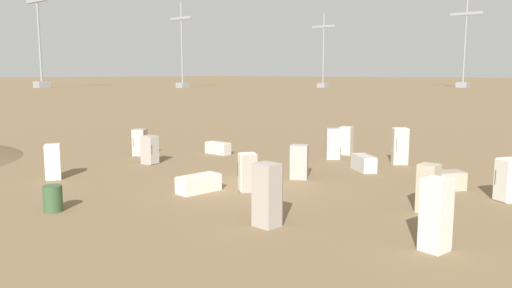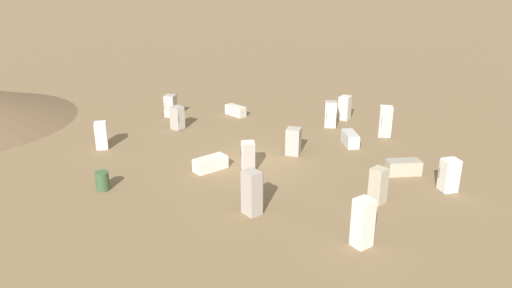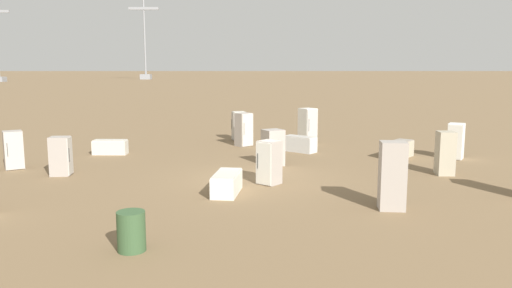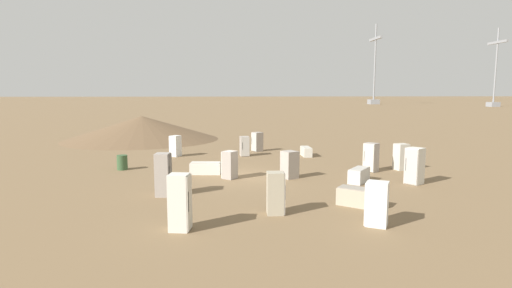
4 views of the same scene
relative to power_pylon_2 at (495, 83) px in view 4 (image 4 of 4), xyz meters
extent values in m
plane|color=brown|center=(102.75, -90.95, -7.94)|extent=(1000.00, 1000.00, 0.00)
cone|color=brown|center=(84.48, -99.40, -6.79)|extent=(14.81, 14.81, 2.30)
cube|color=gray|center=(0.00, 0.00, -7.18)|extent=(3.07, 3.07, 1.53)
cylinder|color=gray|center=(0.00, 0.00, 5.60)|extent=(0.51, 0.51, 24.01)
cube|color=gray|center=(0.00, 0.00, 13.01)|extent=(8.94, 0.77, 0.77)
cube|color=gray|center=(-33.53, -27.53, -6.99)|extent=(3.83, 3.83, 1.91)
cylinder|color=gray|center=(-33.53, -27.53, 8.96)|extent=(0.64, 0.64, 29.98)
cube|color=gray|center=(-33.53, -27.53, 18.21)|extent=(11.16, 0.96, 0.96)
cube|color=#B2A88E|center=(109.03, -86.69, -7.60)|extent=(1.59, 1.71, 0.69)
cube|color=gray|center=(109.03, -86.69, -7.23)|extent=(1.52, 1.64, 0.04)
cube|color=white|center=(95.36, -95.17, -7.20)|extent=(0.89, 0.86, 1.50)
cube|color=beige|center=(95.20, -95.44, -7.20)|extent=(0.59, 0.38, 1.44)
cylinder|color=#2D2D2D|center=(94.97, -95.34, -7.12)|extent=(0.02, 0.02, 0.52)
cube|color=white|center=(111.39, -86.92, -7.18)|extent=(0.88, 0.91, 1.53)
cube|color=silver|center=(111.21, -87.24, -7.18)|extent=(0.54, 0.33, 1.47)
cylinder|color=#2D2D2D|center=(111.01, -87.16, -7.10)|extent=(0.02, 0.02, 0.54)
cube|color=#A89E93|center=(106.56, -94.67, -6.99)|extent=(0.75, 0.66, 1.90)
cube|color=#56514C|center=(106.59, -94.36, -6.99)|extent=(0.67, 0.10, 1.82)
cylinder|color=#2D2D2D|center=(106.84, -94.35, -6.90)|extent=(0.02, 0.02, 0.67)
cube|color=#A89E93|center=(102.18, -83.42, -7.12)|extent=(0.94, 0.92, 1.65)
cube|color=beige|center=(102.39, -83.67, -7.12)|extent=(0.55, 0.47, 1.59)
cylinder|color=#2D2D2D|center=(102.22, -83.85, -7.03)|extent=(0.02, 0.02, 0.58)
cube|color=silver|center=(101.90, -92.92, -7.63)|extent=(0.93, 1.77, 0.62)
cube|color=beige|center=(101.90, -92.92, -7.30)|extent=(0.89, 1.70, 0.04)
cube|color=beige|center=(101.90, -81.45, -7.17)|extent=(0.78, 0.83, 1.55)
cube|color=#BCB7AD|center=(101.57, -81.53, -7.17)|extent=(0.19, 0.67, 1.49)
cylinder|color=#2D2D2D|center=(101.48, -81.30, -7.09)|extent=(0.02, 0.02, 0.54)
cube|color=#A89E93|center=(95.68, -90.25, -7.23)|extent=(0.72, 0.68, 1.42)
cube|color=#BCB7AD|center=(96.03, -90.21, -7.23)|extent=(0.10, 0.59, 1.36)
cylinder|color=#2D2D2D|center=(96.08, -90.42, -7.16)|extent=(0.02, 0.02, 0.50)
cube|color=beige|center=(96.20, -85.83, -7.63)|extent=(1.52, 0.61, 0.62)
cube|color=beige|center=(96.20, -85.83, -7.30)|extent=(1.46, 0.58, 0.04)
cube|color=#A89E93|center=(103.48, -88.44, -7.22)|extent=(0.97, 0.96, 1.45)
cube|color=gray|center=(103.31, -88.11, -7.22)|extent=(0.64, 0.36, 1.39)
cylinder|color=#2D2D2D|center=(103.53, -87.97, -7.14)|extent=(0.02, 0.02, 0.51)
cube|color=silver|center=(105.47, -82.50, -7.04)|extent=(1.00, 1.00, 1.81)
cube|color=#BCB7AD|center=(105.68, -82.81, -7.04)|extent=(0.59, 0.42, 1.74)
cylinder|color=#2D2D2D|center=(105.49, -82.98, -6.95)|extent=(0.02, 0.02, 0.63)
cube|color=#A89E93|center=(93.41, -89.06, -7.20)|extent=(0.92, 0.91, 1.48)
cube|color=#BCB7AD|center=(93.59, -89.36, -7.20)|extent=(0.58, 0.37, 1.42)
cylinder|color=#2D2D2D|center=(93.40, -89.51, -7.13)|extent=(0.02, 0.02, 0.52)
cube|color=silver|center=(111.15, -93.58, -7.00)|extent=(0.71, 0.73, 1.89)
cube|color=beige|center=(111.22, -93.25, -7.00)|extent=(0.58, 0.15, 1.82)
cylinder|color=#2D2D2D|center=(111.43, -93.26, -6.90)|extent=(0.02, 0.02, 0.66)
cube|color=#B2A88E|center=(109.71, -90.18, -7.14)|extent=(0.62, 0.63, 1.60)
cube|color=#BCB7AD|center=(109.73, -89.85, -7.14)|extent=(0.57, 0.06, 1.53)
cylinder|color=#2D2D2D|center=(109.94, -89.83, -7.06)|extent=(0.02, 0.02, 0.56)
cube|color=silver|center=(104.84, -85.11, -7.60)|extent=(1.61, 1.49, 0.69)
cube|color=#BCB7AD|center=(104.84, -85.11, -7.24)|extent=(1.55, 1.43, 0.04)
cube|color=#A89E93|center=(103.26, -91.61, -7.21)|extent=(0.89, 0.88, 1.47)
cube|color=silver|center=(103.05, -91.86, -7.21)|extent=(0.51, 0.42, 1.41)
cylinder|color=#2D2D2D|center=(102.86, -91.74, -7.13)|extent=(0.02, 0.02, 0.51)
cylinder|color=#385633|center=(100.14, -97.84, -7.51)|extent=(0.61, 0.61, 0.87)
camera|label=1|loc=(115.35, -105.99, -3.43)|focal=35.00mm
camera|label=2|loc=(119.52, -107.61, 2.07)|focal=35.00mm
camera|label=3|loc=(102.81, -108.08, -4.04)|focal=35.00mm
camera|label=4|loc=(124.07, -92.41, -3.44)|focal=28.00mm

